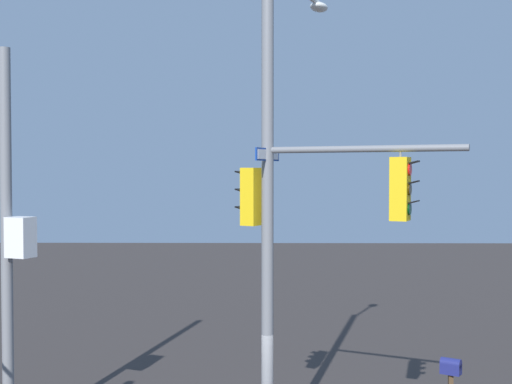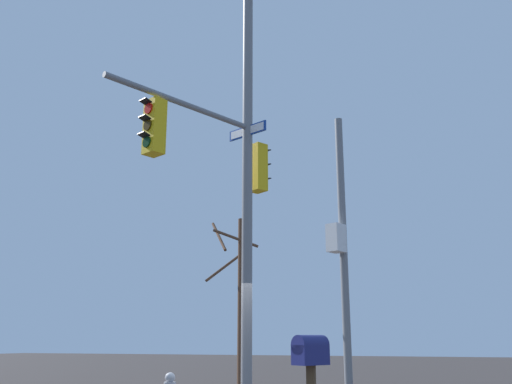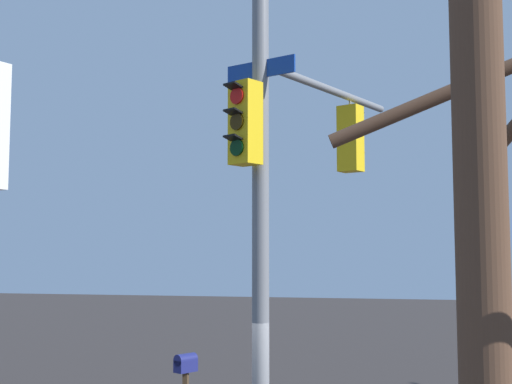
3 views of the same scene
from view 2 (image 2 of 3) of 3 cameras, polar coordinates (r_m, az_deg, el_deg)
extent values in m
cylinder|color=slate|center=(12.38, -0.89, 1.49)|extent=(0.23, 0.23, 9.65)
cylinder|color=slate|center=(11.63, -7.35, 8.87)|extent=(3.38, 1.66, 0.12)
cube|color=yellow|center=(10.99, -10.28, 6.50)|extent=(0.42, 0.45, 1.10)
cylinder|color=red|center=(11.03, -10.89, 8.36)|extent=(0.12, 0.21, 0.22)
cube|color=black|center=(11.03, -11.17, 9.04)|extent=(0.23, 0.26, 0.06)
cylinder|color=#352504|center=(10.90, -10.97, 6.71)|extent=(0.12, 0.21, 0.22)
cube|color=black|center=(10.90, -11.26, 7.40)|extent=(0.23, 0.26, 0.06)
cylinder|color=black|center=(10.78, -11.06, 5.03)|extent=(0.12, 0.21, 0.22)
cube|color=black|center=(10.78, -11.35, 5.73)|extent=(0.23, 0.26, 0.06)
cylinder|color=slate|center=(11.23, -10.13, 9.47)|extent=(0.04, 0.04, 0.15)
cube|color=yellow|center=(12.69, 0.18, 2.45)|extent=(0.44, 0.46, 1.10)
cylinder|color=red|center=(12.90, 0.73, 3.75)|extent=(0.14, 0.21, 0.22)
cube|color=black|center=(12.99, 0.98, 4.19)|extent=(0.24, 0.26, 0.06)
cylinder|color=#352504|center=(12.80, 0.74, 2.31)|extent=(0.14, 0.21, 0.22)
cube|color=black|center=(12.88, 0.99, 2.76)|extent=(0.24, 0.26, 0.06)
cylinder|color=black|center=(12.70, 0.74, 0.85)|extent=(0.14, 0.21, 0.22)
cube|color=black|center=(12.78, 0.99, 1.30)|extent=(0.24, 0.26, 0.06)
cube|color=navy|center=(12.73, -0.87, 6.22)|extent=(0.45, 1.03, 0.24)
cube|color=white|center=(12.72, -0.93, 6.24)|extent=(0.40, 0.92, 0.18)
cylinder|color=slate|center=(17.02, 8.87, -5.46)|extent=(0.23, 0.23, 8.13)
cube|color=white|center=(16.74, 8.14, -4.67)|extent=(0.62, 0.57, 0.83)
sphere|color=#B2B2B7|center=(11.79, -8.73, -18.15)|extent=(0.20, 0.20, 0.20)
cube|color=navy|center=(7.25, 5.57, -16.16)|extent=(0.50, 0.43, 0.24)
cylinder|color=navy|center=(7.24, 5.54, -15.22)|extent=(0.50, 0.43, 0.24)
cylinder|color=brown|center=(17.79, -1.47, -10.88)|extent=(0.25, 0.25, 5.14)
cylinder|color=brown|center=(18.54, -2.99, -7.44)|extent=(1.46, 0.94, 1.20)
cylinder|color=brown|center=(17.82, -3.80, -4.51)|extent=(1.30, 1.05, 1.18)
cylinder|color=brown|center=(17.33, -2.11, -4.71)|extent=(0.19, 1.47, 0.66)
camera|label=1|loc=(20.88, -36.57, -0.02)|focal=48.38mm
camera|label=3|loc=(20.84, 2.79, -9.01)|focal=46.71mm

